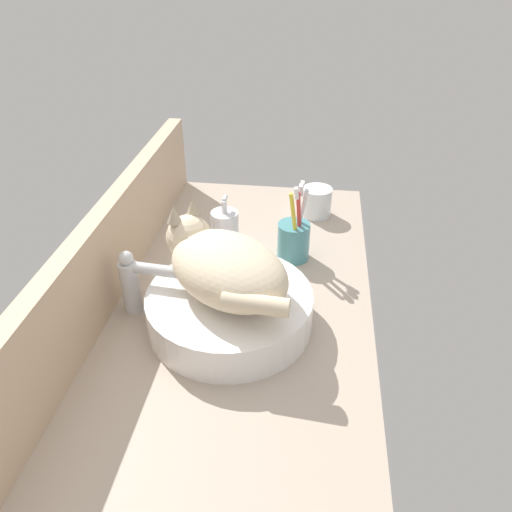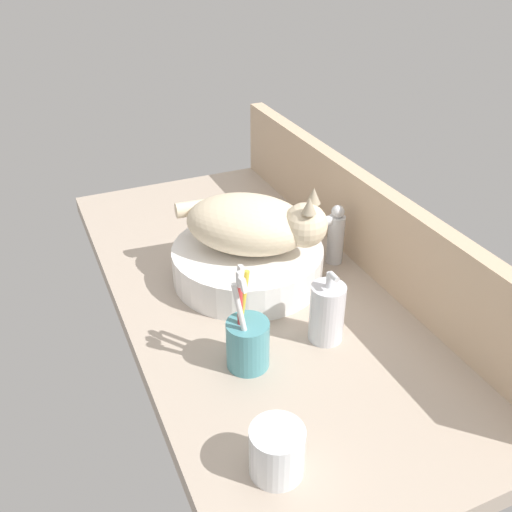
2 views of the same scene
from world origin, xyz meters
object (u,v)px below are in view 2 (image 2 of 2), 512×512
Objects in this scene: faucet at (331,233)px; soap_dispenser at (327,312)px; toothbrush_cup at (247,342)px; sink_basin at (246,263)px; cat at (253,224)px; water_glass at (277,453)px.

soap_dispenser is (21.95, -13.52, -1.64)cm from faucet.
toothbrush_cup reaches higher than soap_dispenser.
sink_basin is 26.58cm from toothbrush_cup.
faucet is (0.99, 17.79, -5.63)cm from cat.
faucet is at bearing 86.83° from cat.
toothbrush_cup is (24.52, -10.18, 1.33)cm from sink_basin.
water_glass is (22.04, -20.25, -2.22)cm from soap_dispenser.
soap_dispenser is at bearing 137.42° from water_glass.
soap_dispenser is (22.94, 4.27, -7.27)cm from cat.
water_glass is at bearing -18.00° from sink_basin.
toothbrush_cup is 2.44× the size of water_glass.
faucet is 0.73× the size of toothbrush_cup.
soap_dispenser is 0.77× the size of toothbrush_cup.
faucet is at bearing 84.58° from sink_basin.
soap_dispenser is at bearing 10.54° from cat.
water_glass is at bearing -12.45° from toothbrush_cup.
sink_basin is 19.34cm from faucet.
water_glass is (45.78, -14.87, -0.14)cm from sink_basin.
toothbrush_cup reaches higher than faucet.
cat reaches higher than water_glass.
toothbrush_cup is at bearing 167.55° from water_glass.
soap_dispenser is at bearing 12.75° from sink_basin.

